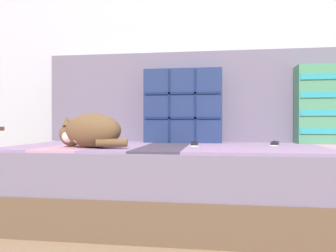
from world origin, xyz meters
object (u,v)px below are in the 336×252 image
couch (210,181)px  game_remote_far (275,144)px  sleeping_cat (88,131)px  game_remote_near (194,144)px  throw_pillow_quilted (183,106)px

couch → game_remote_far: size_ratio=10.30×
couch → sleeping_cat: 0.66m
game_remote_near → game_remote_far: 0.42m
couch → sleeping_cat: bearing=-157.9°
sleeping_cat → game_remote_near: size_ratio=1.94×
couch → game_remote_near: 0.21m
throw_pillow_quilted → game_remote_far: size_ratio=2.22×
couch → throw_pillow_quilted: throw_pillow_quilted is taller
sleeping_cat → game_remote_near: bearing=22.0°
game_remote_near → game_remote_far: bearing=12.4°
throw_pillow_quilted → game_remote_far: 0.56m
throw_pillow_quilted → game_remote_near: (0.08, -0.27, -0.21)m
throw_pillow_quilted → sleeping_cat: size_ratio=1.24×
sleeping_cat → game_remote_far: 0.94m
throw_pillow_quilted → game_remote_far: throw_pillow_quilted is taller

